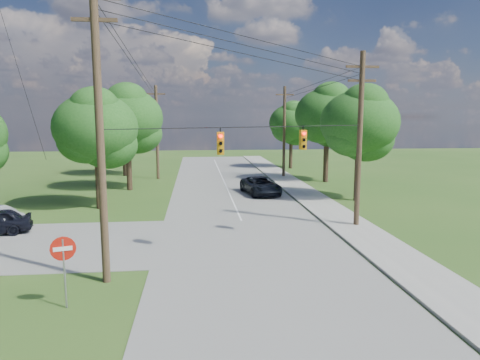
{
  "coord_description": "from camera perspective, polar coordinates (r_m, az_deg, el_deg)",
  "views": [
    {
      "loc": [
        -0.89,
        -16.81,
        6.69
      ],
      "look_at": [
        1.38,
        5.0,
        3.45
      ],
      "focal_mm": 32.0,
      "sensor_mm": 36.0,
      "label": 1
    }
  ],
  "objects": [
    {
      "name": "tree_e_mid",
      "position": [
        44.85,
        11.56,
        8.52
      ],
      "size": [
        6.6,
        6.6,
        9.64
      ],
      "color": "#422F21",
      "rests_on": "ground"
    },
    {
      "name": "tree_w_near",
      "position": [
        32.6,
        -18.66,
        6.63
      ],
      "size": [
        6.0,
        6.0,
        8.4
      ],
      "color": "#422F21",
      "rests_on": "ground"
    },
    {
      "name": "pole_sw",
      "position": [
        17.61,
        -18.21,
        6.49
      ],
      "size": [
        2.0,
        0.32,
        12.0
      ],
      "color": "brown",
      "rests_on": "ground"
    },
    {
      "name": "ground",
      "position": [
        18.11,
        -2.77,
        -13.27
      ],
      "size": [
        140.0,
        140.0,
        0.0
      ],
      "primitive_type": "plane",
      "color": "#2E551C",
      "rests_on": "ground"
    },
    {
      "name": "power_lines",
      "position": [
        28.56,
        -1.14,
        13.36
      ],
      "size": [
        13.93,
        29.62,
        4.93
      ],
      "color": "black",
      "rests_on": "ground"
    },
    {
      "name": "main_road",
      "position": [
        22.99,
        1.56,
        -8.47
      ],
      "size": [
        10.0,
        100.0,
        0.03
      ],
      "primitive_type": "cube",
      "color": "gray",
      "rests_on": "ground"
    },
    {
      "name": "car_main_north",
      "position": [
        37.13,
        2.77,
        -0.75
      ],
      "size": [
        3.38,
        5.77,
        1.51
      ],
      "primitive_type": "imported",
      "rotation": [
        0.0,
        0.0,
        0.17
      ],
      "color": "black",
      "rests_on": "main_road"
    },
    {
      "name": "sidewalk_east",
      "position": [
        24.73,
        17.29,
        -7.53
      ],
      "size": [
        2.6,
        100.0,
        0.12
      ],
      "primitive_type": "cube",
      "color": "#A9A79E",
      "rests_on": "ground"
    },
    {
      "name": "pole_ne",
      "position": [
        26.7,
        15.66,
        5.48
      ],
      "size": [
        2.0,
        0.32,
        10.5
      ],
      "color": "brown",
      "rests_on": "ground"
    },
    {
      "name": "pole_north_w",
      "position": [
        47.01,
        -11.02,
        6.36
      ],
      "size": [
        2.0,
        0.32,
        10.0
      ],
      "color": "brown",
      "rests_on": "ground"
    },
    {
      "name": "tree_w_mid",
      "position": [
        40.27,
        -14.81,
        7.98
      ],
      "size": [
        6.4,
        6.4,
        9.22
      ],
      "color": "#422F21",
      "rests_on": "ground"
    },
    {
      "name": "do_not_enter_sign",
      "position": [
        16.29,
        -22.47,
        -9.43
      ],
      "size": [
        0.84,
        0.28,
        2.6
      ],
      "rotation": [
        0.0,
        0.0,
        0.29
      ],
      "color": "gray",
      "rests_on": "ground"
    },
    {
      "name": "tree_e_far",
      "position": [
        56.2,
        6.86,
        7.57
      ],
      "size": [
        5.8,
        5.8,
        8.32
      ],
      "color": "#422F21",
      "rests_on": "ground"
    },
    {
      "name": "pole_north_e",
      "position": [
        47.85,
        5.91,
        6.5
      ],
      "size": [
        2.0,
        0.32,
        10.0
      ],
      "color": "brown",
      "rests_on": "ground"
    },
    {
      "name": "traffic_signals",
      "position": [
        21.55,
        3.29,
        5.23
      ],
      "size": [
        4.91,
        3.27,
        1.05
      ],
      "color": "orange",
      "rests_on": "ground"
    },
    {
      "name": "tree_w_far",
      "position": [
        50.46,
        -15.33,
        7.62
      ],
      "size": [
        6.0,
        6.0,
        8.73
      ],
      "color": "#422F21",
      "rests_on": "ground"
    },
    {
      "name": "tree_e_near",
      "position": [
        35.25,
        15.64,
        7.39
      ],
      "size": [
        6.2,
        6.2,
        8.81
      ],
      "color": "#422F21",
      "rests_on": "ground"
    }
  ]
}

